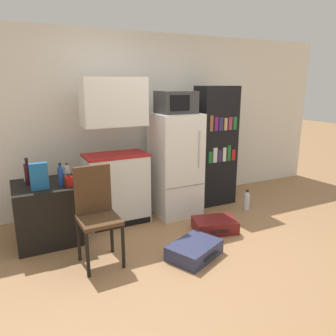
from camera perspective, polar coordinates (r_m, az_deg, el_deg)
name	(u,v)px	position (r m, az deg, el deg)	size (l,w,h in m)	color
ground_plane	(212,256)	(3.76, 7.65, -14.98)	(24.00, 24.00, 0.00)	#A3754C
wall_back	(153,120)	(5.16, -2.54, 8.30)	(6.40, 0.10, 2.57)	white
side_table	(48,212)	(4.21, -20.21, -7.19)	(0.74, 0.73, 0.70)	black
kitchen_hutch	(116,159)	(4.36, -9.08, 1.51)	(0.82, 0.46, 1.92)	silver
refrigerator	(175,165)	(4.64, 1.31, 0.57)	(0.61, 0.63, 1.45)	silver
microwave	(176,102)	(4.51, 1.38, 11.39)	(0.49, 0.40, 0.30)	#333333
bookshelf	(215,146)	(5.08, 8.22, 3.75)	(0.59, 0.38, 1.81)	black
bottle_milk_white	(67,171)	(4.30, -17.13, -0.55)	(0.07, 0.07, 0.18)	white
bottle_blue_soda	(61,176)	(3.95, -18.18, -1.36)	(0.07, 0.07, 0.27)	#1E47A3
bottle_ketchup_red	(69,181)	(3.90, -16.88, -2.18)	(0.09, 0.09, 0.15)	#AD1914
bottle_wine_dark	(28,173)	(4.13, -23.24, -0.88)	(0.07, 0.07, 0.31)	black
bottle_clear_short	(26,176)	(4.30, -23.49, -1.29)	(0.06, 0.06, 0.15)	silver
cereal_box	(39,176)	(3.88, -21.54, -1.35)	(0.19, 0.07, 0.30)	#1E66A8
chair	(96,207)	(3.49, -12.44, -6.65)	(0.41, 0.42, 1.03)	black
suitcase_large_flat	(194,250)	(3.70, 4.61, -14.03)	(0.68, 0.61, 0.16)	navy
suitcase_small_flat	(215,225)	(4.30, 8.13, -9.81)	(0.61, 0.50, 0.16)	maroon
water_bottle_front	(247,201)	(5.07, 13.54, -5.64)	(0.09, 0.09, 0.31)	silver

